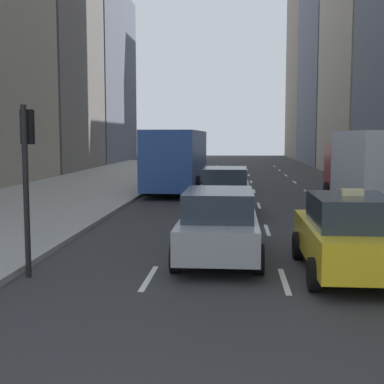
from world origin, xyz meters
The scene contains 8 objects.
sidewalk_left centered at (-7.00, 27.00, 0.07)m, with size 8.00×66.00×0.15m, color #9E9E99.
lane_markings centered at (2.60, 23.00, 0.01)m, with size 5.72×56.00×0.01m.
taxi_lead centered at (4.00, 8.62, 0.88)m, with size 2.02×4.40×1.87m.
sedan_black_near centered at (1.20, 17.28, 0.91)m, with size 2.02×4.63×1.79m.
sedan_silver_behind centered at (1.20, 9.90, 0.86)m, with size 2.02×4.71×1.69m.
city_bus centered at (-1.61, 26.91, 1.79)m, with size 2.80×11.61×3.25m.
box_truck centered at (6.80, 18.37, 1.71)m, with size 2.58×8.40×3.15m.
traffic_light_pole centered at (-2.75, 8.00, 2.41)m, with size 0.24×0.42×3.60m.
Camera 1 is at (1.58, -2.80, 2.96)m, focal length 50.00 mm.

